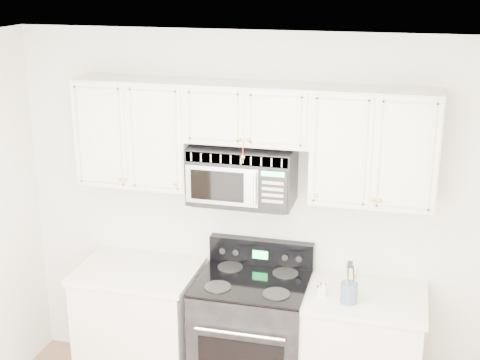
% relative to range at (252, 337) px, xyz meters
% --- Properties ---
extents(room, '(3.51, 3.51, 2.61)m').
position_rel_range_xyz_m(room, '(-0.06, -1.43, 0.82)').
color(room, '#976B4E').
rests_on(room, ground).
extents(base_cabinet_left, '(0.86, 0.65, 0.92)m').
position_rel_range_xyz_m(base_cabinet_left, '(-0.86, 0.01, -0.06)').
color(base_cabinet_left, beige).
rests_on(base_cabinet_left, ground).
extents(base_cabinet_right, '(0.86, 0.65, 0.92)m').
position_rel_range_xyz_m(base_cabinet_right, '(0.74, 0.01, -0.06)').
color(base_cabinet_right, beige).
rests_on(base_cabinet_right, ground).
extents(range, '(0.77, 0.70, 1.12)m').
position_rel_range_xyz_m(range, '(0.00, 0.00, 0.00)').
color(range, black).
rests_on(range, ground).
extents(upper_cabinets, '(2.44, 0.37, 0.75)m').
position_rel_range_xyz_m(upper_cabinets, '(-0.06, 0.16, 1.45)').
color(upper_cabinets, beige).
rests_on(upper_cabinets, ground).
extents(microwave, '(0.71, 0.40, 0.39)m').
position_rel_range_xyz_m(microwave, '(-0.11, 0.14, 1.16)').
color(microwave, black).
rests_on(microwave, ground).
extents(utensil_crock, '(0.11, 0.11, 0.30)m').
position_rel_range_xyz_m(utensil_crock, '(0.67, -0.13, 0.51)').
color(utensil_crock, '#405C74').
rests_on(utensil_crock, base_cabinet_right).
extents(shaker_salt, '(0.04, 0.04, 0.11)m').
position_rel_range_xyz_m(shaker_salt, '(0.50, -0.09, 0.49)').
color(shaker_salt, white).
rests_on(shaker_salt, base_cabinet_right).
extents(shaker_pepper, '(0.04, 0.04, 0.09)m').
position_rel_range_xyz_m(shaker_pepper, '(0.48, -0.10, 0.48)').
color(shaker_pepper, white).
rests_on(shaker_pepper, base_cabinet_right).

